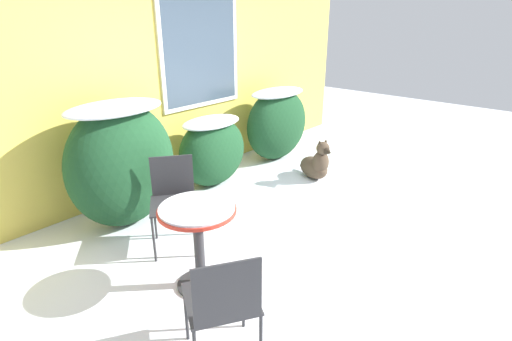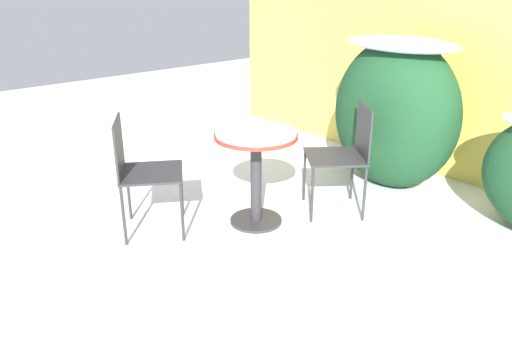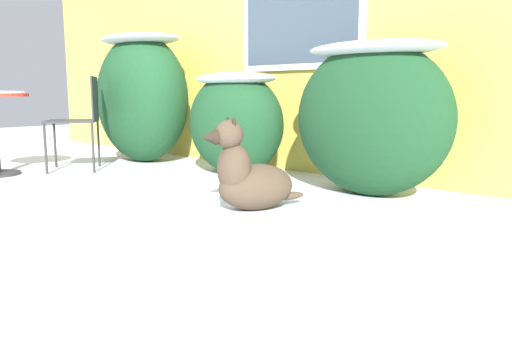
% 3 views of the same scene
% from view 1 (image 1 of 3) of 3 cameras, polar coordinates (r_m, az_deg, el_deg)
% --- Properties ---
extents(ground_plane, '(16.00, 16.00, 0.00)m').
position_cam_1_polar(ground_plane, '(4.61, 5.71, -8.20)').
color(ground_plane, white).
extents(house_wall, '(8.00, 0.10, 2.63)m').
position_cam_1_polar(house_wall, '(5.64, -12.28, 11.76)').
color(house_wall, '#DBC14C').
rests_on(house_wall, ground_plane).
extents(shrub_left, '(1.26, 0.84, 1.41)m').
position_cam_1_polar(shrub_left, '(4.65, -18.64, 1.12)').
color(shrub_left, '#194223').
rests_on(shrub_left, ground_plane).
extents(shrub_middle, '(1.06, 0.66, 0.96)m').
position_cam_1_polar(shrub_middle, '(5.55, -6.23, 3.03)').
color(shrub_middle, '#194223').
rests_on(shrub_middle, ground_plane).
extents(shrub_right, '(1.26, 0.69, 1.15)m').
position_cam_1_polar(shrub_right, '(6.54, 3.06, 6.93)').
color(shrub_right, '#194223').
rests_on(shrub_right, ground_plane).
extents(patio_table, '(0.66, 0.66, 0.79)m').
position_cam_1_polar(patio_table, '(3.46, -8.28, -8.16)').
color(patio_table, '#2D2D30').
rests_on(patio_table, ground_plane).
extents(patio_chair_near_table, '(0.66, 0.66, 0.93)m').
position_cam_1_polar(patio_chair_near_table, '(4.15, -11.67, -3.75)').
color(patio_chair_near_table, '#2D2D30').
rests_on(patio_chair_near_table, ground_plane).
extents(patio_chair_far_side, '(0.65, 0.65, 0.93)m').
position_cam_1_polar(patio_chair_far_side, '(2.75, -4.75, -18.11)').
color(patio_chair_far_side, '#2D2D30').
rests_on(patio_chair_far_side, ground_plane).
extents(dog, '(0.50, 0.72, 0.62)m').
position_cam_1_polar(dog, '(5.86, 8.58, 0.85)').
color(dog, '#4C3D2D').
rests_on(dog, ground_plane).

